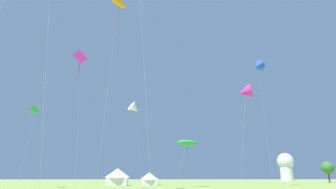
{
  "coord_description": "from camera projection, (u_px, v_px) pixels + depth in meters",
  "views": [
    {
      "loc": [
        -2.92,
        -2.76,
        1.6
      ],
      "look_at": [
        0.0,
        32.0,
        11.66
      ],
      "focal_mm": 30.59,
      "sensor_mm": 36.0,
      "label": 1
    }
  ],
  "objects": [
    {
      "name": "festival_tent_left",
      "position": [
        117.0,
        176.0,
        56.18
      ],
      "size": [
        4.94,
        4.94,
        3.21
      ],
      "color": "white",
      "rests_on": "ground"
    },
    {
      "name": "kite_green_parafoil",
      "position": [
        187.0,
        143.0,
        48.3
      ],
      "size": [
        4.14,
        2.68,
        7.77
      ],
      "color": "green",
      "rests_on": "ground"
    },
    {
      "name": "observatory_dome",
      "position": [
        286.0,
        165.0,
        113.71
      ],
      "size": [
        6.4,
        6.4,
        10.8
      ],
      "color": "white",
      "rests_on": "ground"
    },
    {
      "name": "kite_orange_parafoil",
      "position": [
        119.0,
        3.0,
        39.46
      ],
      "size": [
        2.65,
        2.96,
        25.25
      ],
      "color": "orange",
      "rests_on": "ground"
    },
    {
      "name": "kite_white_delta",
      "position": [
        134.0,
        108.0,
        63.25
      ],
      "size": [
        4.06,
        3.28,
        17.64
      ],
      "color": "white",
      "rests_on": "ground"
    },
    {
      "name": "kite_green_delta",
      "position": [
        36.0,
        111.0,
        44.41
      ],
      "size": [
        1.93,
        2.81,
        12.42
      ],
      "color": "green",
      "rests_on": "ground"
    },
    {
      "name": "festival_tent_right",
      "position": [
        149.0,
        178.0,
        56.56
      ],
      "size": [
        3.74,
        3.74,
        2.43
      ],
      "color": "white",
      "rests_on": "ground"
    },
    {
      "name": "tree_distant_left",
      "position": [
        328.0,
        168.0,
        80.56
      ],
      "size": [
        3.41,
        3.41,
        5.79
      ],
      "color": "brown",
      "rests_on": "ground"
    },
    {
      "name": "kite_magenta_diamond",
      "position": [
        80.0,
        59.0,
        50.0
      ],
      "size": [
        2.52,
        2.68,
        23.28
      ],
      "color": "#E02DA3",
      "rests_on": "ground"
    },
    {
      "name": "kite_blue_delta",
      "position": [
        258.0,
        66.0,
        60.49
      ],
      "size": [
        3.37,
        3.27,
        25.53
      ],
      "color": "blue",
      "rests_on": "ground"
    },
    {
      "name": "kite_magenta_delta",
      "position": [
        245.0,
        92.0,
        36.57
      ],
      "size": [
        2.86,
        2.3,
        13.08
      ],
      "color": "#E02DA3",
      "rests_on": "ground"
    }
  ]
}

